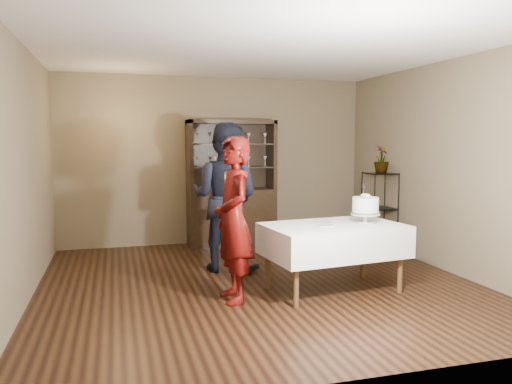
% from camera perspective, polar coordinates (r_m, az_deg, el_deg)
% --- Properties ---
extents(floor, '(5.00, 5.00, 0.00)m').
position_cam_1_polar(floor, '(6.01, 0.22, -10.34)').
color(floor, black).
rests_on(floor, ground).
extents(ceiling, '(5.00, 5.00, 0.00)m').
position_cam_1_polar(ceiling, '(5.86, 0.23, 15.91)').
color(ceiling, silver).
rests_on(ceiling, back_wall).
extents(back_wall, '(5.00, 0.02, 2.70)m').
position_cam_1_polar(back_wall, '(8.21, -4.61, 3.59)').
color(back_wall, brown).
rests_on(back_wall, floor).
extents(wall_left, '(0.02, 5.00, 2.70)m').
position_cam_1_polar(wall_left, '(5.63, -25.06, 1.95)').
color(wall_left, brown).
rests_on(wall_left, floor).
extents(wall_right, '(0.02, 5.00, 2.70)m').
position_cam_1_polar(wall_right, '(6.90, 20.62, 2.78)').
color(wall_right, brown).
rests_on(wall_right, floor).
extents(china_hutch, '(1.40, 0.48, 2.00)m').
position_cam_1_polar(china_hutch, '(8.07, -2.84, -1.32)').
color(china_hutch, black).
rests_on(china_hutch, floor).
extents(plant_etagere, '(0.42, 0.42, 1.20)m').
position_cam_1_polar(plant_etagere, '(7.85, 13.93, -1.80)').
color(plant_etagere, black).
rests_on(plant_etagere, floor).
extents(cake_table, '(1.60, 1.09, 0.75)m').
position_cam_1_polar(cake_table, '(5.65, 8.84, -5.47)').
color(cake_table, silver).
rests_on(cake_table, floor).
extents(woman, '(0.45, 0.65, 1.73)m').
position_cam_1_polar(woman, '(5.20, -2.59, -3.15)').
color(woman, '#3C0805').
rests_on(woman, floor).
extents(man, '(1.17, 1.11, 1.91)m').
position_cam_1_polar(man, '(6.43, -3.58, -0.60)').
color(man, black).
rests_on(man, floor).
extents(cake, '(0.39, 0.39, 0.46)m').
position_cam_1_polar(cake, '(5.79, 12.40, -1.65)').
color(cake, beige).
rests_on(cake, cake_table).
extents(plate_near, '(0.24, 0.24, 0.01)m').
position_cam_1_polar(plate_near, '(5.50, 7.98, -3.82)').
color(plate_near, beige).
rests_on(plate_near, cake_table).
extents(plate_far, '(0.24, 0.24, 0.01)m').
position_cam_1_polar(plate_far, '(5.69, 7.74, -3.48)').
color(plate_far, beige).
rests_on(plate_far, cake_table).
extents(potted_plant, '(0.33, 0.33, 0.41)m').
position_cam_1_polar(potted_plant, '(7.82, 14.14, 3.63)').
color(potted_plant, '#45602D').
rests_on(potted_plant, plant_etagere).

